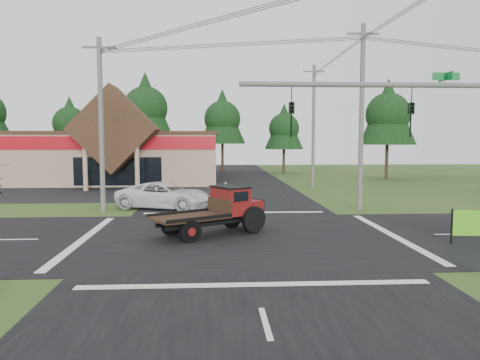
{
  "coord_description": "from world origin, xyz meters",
  "views": [
    {
      "loc": [
        -1.24,
        -20.85,
        4.44
      ],
      "look_at": [
        0.23,
        4.74,
        2.2
      ],
      "focal_mm": 35.0,
      "sensor_mm": 36.0,
      "label": 1
    }
  ],
  "objects": [
    {
      "name": "road_ns",
      "position": [
        0.0,
        0.0,
        0.01
      ],
      "size": [
        12.0,
        120.0,
        0.02
      ],
      "primitive_type": "cube",
      "color": "black",
      "rests_on": "ground"
    },
    {
      "name": "traffic_signal_mast",
      "position": [
        5.82,
        -7.5,
        4.43
      ],
      "size": [
        8.12,
        0.24,
        7.0
      ],
      "color": "#595651",
      "rests_on": "ground"
    },
    {
      "name": "parking_apron",
      "position": [
        -14.0,
        19.0,
        0.01
      ],
      "size": [
        28.0,
        14.0,
        0.02
      ],
      "primitive_type": "cube",
      "color": "black",
      "rests_on": "ground"
    },
    {
      "name": "utility_pole_n",
      "position": [
        8.0,
        22.0,
        5.74
      ],
      "size": [
        2.0,
        0.3,
        11.2
      ],
      "color": "#595651",
      "rests_on": "ground"
    },
    {
      "name": "tree_row_b",
      "position": [
        -20.0,
        42.0,
        6.7
      ],
      "size": [
        5.6,
        5.6,
        10.1
      ],
      "color": "#332316",
      "rests_on": "ground"
    },
    {
      "name": "road_ew",
      "position": [
        0.0,
        0.0,
        0.01
      ],
      "size": [
        120.0,
        12.0,
        0.02
      ],
      "primitive_type": "cube",
      "color": "black",
      "rests_on": "ground"
    },
    {
      "name": "utility_pole_ne",
      "position": [
        8.0,
        8.0,
        5.89
      ],
      "size": [
        2.0,
        0.3,
        11.5
      ],
      "color": "#595651",
      "rests_on": "ground"
    },
    {
      "name": "tree_side_ne",
      "position": [
        18.0,
        30.0,
        7.38
      ],
      "size": [
        6.16,
        6.16,
        11.11
      ],
      "color": "#332316",
      "rests_on": "ground"
    },
    {
      "name": "white_pickup",
      "position": [
        -4.35,
        9.13,
        0.85
      ],
      "size": [
        6.69,
        4.61,
        1.7
      ],
      "primitive_type": "imported",
      "rotation": [
        0.0,
        0.0,
        1.25
      ],
      "color": "white",
      "rests_on": "ground"
    },
    {
      "name": "tree_row_c",
      "position": [
        -10.0,
        41.0,
        8.72
      ],
      "size": [
        7.28,
        7.28,
        13.13
      ],
      "color": "#332316",
      "rests_on": "ground"
    },
    {
      "name": "ground",
      "position": [
        0.0,
        0.0,
        0.0
      ],
      "size": [
        120.0,
        120.0,
        0.0
      ],
      "primitive_type": "plane",
      "color": "#2C4E1C",
      "rests_on": "ground"
    },
    {
      "name": "tree_row_d",
      "position": [
        0.0,
        42.0,
        7.38
      ],
      "size": [
        6.16,
        6.16,
        11.11
      ],
      "color": "#332316",
      "rests_on": "ground"
    },
    {
      "name": "cvs_building",
      "position": [
        -15.7,
        29.57,
        2.78
      ],
      "size": [
        30.4,
        18.2,
        9.19
      ],
      "color": "tan",
      "rests_on": "ground"
    },
    {
      "name": "antique_flatbed_truck",
      "position": [
        -1.36,
        0.59,
        1.13
      ],
      "size": [
        5.69,
        4.61,
        2.26
      ],
      "primitive_type": null,
      "rotation": [
        0.0,
        0.0,
        -1.02
      ],
      "color": "#570D0C",
      "rests_on": "ground"
    },
    {
      "name": "utility_pole_nw",
      "position": [
        -8.0,
        8.0,
        5.39
      ],
      "size": [
        2.0,
        0.3,
        10.5
      ],
      "color": "#595651",
      "rests_on": "ground"
    },
    {
      "name": "tree_row_e",
      "position": [
        8.0,
        40.0,
        6.03
      ],
      "size": [
        5.04,
        5.04,
        9.09
      ],
      "color": "#332316",
      "rests_on": "ground"
    }
  ]
}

